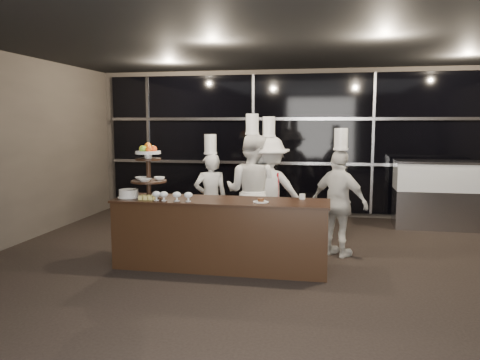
% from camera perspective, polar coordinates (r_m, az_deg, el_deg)
% --- Properties ---
extents(room, '(10.00, 10.00, 10.00)m').
position_cam_1_polar(room, '(4.71, 6.46, 1.71)').
color(room, black).
rests_on(room, ground).
extents(window_wall, '(8.60, 0.10, 2.80)m').
position_cam_1_polar(window_wall, '(9.63, 8.73, 4.42)').
color(window_wall, black).
rests_on(window_wall, ground).
extents(buffet_counter, '(2.84, 0.74, 0.92)m').
position_cam_1_polar(buffet_counter, '(6.26, -2.33, -6.52)').
color(buffet_counter, black).
rests_on(buffet_counter, ground).
extents(display_stand, '(0.48, 0.48, 0.74)m').
position_cam_1_polar(display_stand, '(6.41, -11.11, 1.60)').
color(display_stand, black).
rests_on(display_stand, buffet_counter).
extents(compotes, '(0.54, 0.11, 0.12)m').
position_cam_1_polar(compotes, '(6.11, -8.38, -1.79)').
color(compotes, silver).
rests_on(compotes, buffet_counter).
extents(layer_cake, '(0.30, 0.30, 0.11)m').
position_cam_1_polar(layer_cake, '(6.52, -13.42, -1.61)').
color(layer_cake, white).
rests_on(layer_cake, buffet_counter).
extents(pastry_squares, '(0.20, 0.13, 0.05)m').
position_cam_1_polar(pastry_squares, '(6.30, -11.27, -2.10)').
color(pastry_squares, '#E7D971').
rests_on(pastry_squares, buffet_counter).
extents(small_plate, '(0.20, 0.20, 0.05)m').
position_cam_1_polar(small_plate, '(5.97, 2.55, -2.59)').
color(small_plate, white).
rests_on(small_plate, buffet_counter).
extents(chef_cup, '(0.08, 0.08, 0.07)m').
position_cam_1_polar(chef_cup, '(6.26, 7.60, -2.01)').
color(chef_cup, white).
rests_on(chef_cup, buffet_counter).
extents(display_case, '(1.55, 0.68, 1.24)m').
position_cam_1_polar(display_case, '(9.27, 23.00, -1.23)').
color(display_case, '#A5A5AA').
rests_on(display_case, ground).
extents(chef_a, '(0.62, 0.53, 1.75)m').
position_cam_1_polar(chef_a, '(7.39, -3.58, -2.08)').
color(chef_a, silver).
rests_on(chef_a, ground).
extents(chef_b, '(0.97, 0.83, 2.06)m').
position_cam_1_polar(chef_b, '(7.13, 1.47, -1.36)').
color(chef_b, white).
rests_on(chef_b, ground).
extents(chef_c, '(1.20, 0.81, 2.02)m').
position_cam_1_polar(chef_c, '(7.23, 3.48, -1.42)').
color(chef_c, white).
rests_on(chef_c, ground).
extents(chef_d, '(0.97, 0.82, 1.85)m').
position_cam_1_polar(chef_d, '(6.87, 12.00, -2.63)').
color(chef_d, silver).
rests_on(chef_d, ground).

